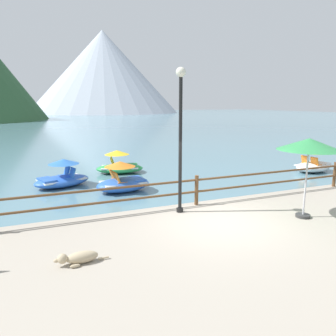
{
  "coord_description": "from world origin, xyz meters",
  "views": [
    {
      "loc": [
        -4.51,
        -7.11,
        3.58
      ],
      "look_at": [
        0.44,
        5.0,
        0.9
      ],
      "focal_mm": 34.21,
      "sensor_mm": 36.0,
      "label": 1
    }
  ],
  "objects_px": {
    "beach_umbrella": "(309,145)",
    "pedal_boat_1": "(313,164)",
    "lamp_post": "(180,128)",
    "pedal_boat_3": "(119,165)",
    "pedal_boat_2": "(62,177)",
    "dog_resting": "(79,258)",
    "pedal_boat_0": "(123,181)"
  },
  "relations": [
    {
      "from": "lamp_post",
      "to": "dog_resting",
      "type": "height_order",
      "value": "lamp_post"
    },
    {
      "from": "pedal_boat_0",
      "to": "pedal_boat_3",
      "type": "height_order",
      "value": "pedal_boat_0"
    },
    {
      "from": "pedal_boat_2",
      "to": "pedal_boat_3",
      "type": "distance_m",
      "value": 3.42
    },
    {
      "from": "lamp_post",
      "to": "dog_resting",
      "type": "xyz_separation_m",
      "value": [
        -3.16,
        -2.05,
        -2.36
      ]
    },
    {
      "from": "beach_umbrella",
      "to": "dog_resting",
      "type": "bearing_deg",
      "value": -176.97
    },
    {
      "from": "beach_umbrella",
      "to": "pedal_boat_2",
      "type": "relative_size",
      "value": 0.83
    },
    {
      "from": "pedal_boat_1",
      "to": "lamp_post",
      "type": "bearing_deg",
      "value": -156.49
    },
    {
      "from": "pedal_boat_2",
      "to": "lamp_post",
      "type": "bearing_deg",
      "value": -64.39
    },
    {
      "from": "lamp_post",
      "to": "pedal_boat_2",
      "type": "height_order",
      "value": "lamp_post"
    },
    {
      "from": "pedal_boat_2",
      "to": "pedal_boat_3",
      "type": "height_order",
      "value": "pedal_boat_2"
    },
    {
      "from": "lamp_post",
      "to": "beach_umbrella",
      "type": "height_order",
      "value": "lamp_post"
    },
    {
      "from": "beach_umbrella",
      "to": "pedal_boat_3",
      "type": "relative_size",
      "value": 0.85
    },
    {
      "from": "beach_umbrella",
      "to": "pedal_boat_0",
      "type": "bearing_deg",
      "value": 121.78
    },
    {
      "from": "dog_resting",
      "to": "pedal_boat_3",
      "type": "height_order",
      "value": "pedal_boat_3"
    },
    {
      "from": "dog_resting",
      "to": "pedal_boat_1",
      "type": "xyz_separation_m",
      "value": [
        12.77,
        6.23,
        -0.1
      ]
    },
    {
      "from": "beach_umbrella",
      "to": "pedal_boat_1",
      "type": "distance_m",
      "value": 9.06
    },
    {
      "from": "dog_resting",
      "to": "pedal_boat_3",
      "type": "xyz_separation_m",
      "value": [
        3.24,
        9.79,
        -0.13
      ]
    },
    {
      "from": "lamp_post",
      "to": "pedal_boat_1",
      "type": "bearing_deg",
      "value": 23.51
    },
    {
      "from": "pedal_boat_0",
      "to": "beach_umbrella",
      "type": "bearing_deg",
      "value": -58.22
    },
    {
      "from": "lamp_post",
      "to": "pedal_boat_1",
      "type": "xyz_separation_m",
      "value": [
        9.61,
        4.18,
        -2.47
      ]
    },
    {
      "from": "beach_umbrella",
      "to": "pedal_boat_2",
      "type": "height_order",
      "value": "beach_umbrella"
    },
    {
      "from": "pedal_boat_0",
      "to": "pedal_boat_2",
      "type": "height_order",
      "value": "pedal_boat_0"
    },
    {
      "from": "pedal_boat_1",
      "to": "pedal_boat_2",
      "type": "distance_m",
      "value": 12.63
    },
    {
      "from": "lamp_post",
      "to": "pedal_boat_3",
      "type": "bearing_deg",
      "value": 89.46
    },
    {
      "from": "dog_resting",
      "to": "pedal_boat_1",
      "type": "distance_m",
      "value": 14.21
    },
    {
      "from": "beach_umbrella",
      "to": "pedal_boat_1",
      "type": "height_order",
      "value": "beach_umbrella"
    },
    {
      "from": "pedal_boat_0",
      "to": "pedal_boat_1",
      "type": "xyz_separation_m",
      "value": [
        10.25,
        -0.05,
        -0.01
      ]
    },
    {
      "from": "beach_umbrella",
      "to": "pedal_boat_1",
      "type": "bearing_deg",
      "value": 41.96
    },
    {
      "from": "pedal_boat_2",
      "to": "dog_resting",
      "type": "bearing_deg",
      "value": -91.96
    },
    {
      "from": "pedal_boat_2",
      "to": "pedal_boat_1",
      "type": "bearing_deg",
      "value": -8.39
    },
    {
      "from": "pedal_boat_1",
      "to": "pedal_boat_2",
      "type": "bearing_deg",
      "value": 171.61
    },
    {
      "from": "pedal_boat_1",
      "to": "pedal_boat_3",
      "type": "bearing_deg",
      "value": 159.52
    }
  ]
}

